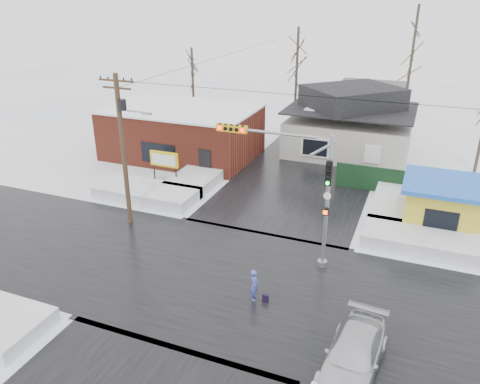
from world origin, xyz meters
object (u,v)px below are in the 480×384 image
at_px(utility_pole, 123,143).
at_px(pedestrian, 254,285).
at_px(marquee_sign, 164,160).
at_px(kiosk, 441,204).
at_px(traffic_signal, 297,180).
at_px(car, 353,356).

bearing_deg(utility_pole, pedestrian, -24.86).
bearing_deg(marquee_sign, kiosk, 1.55).
xyz_separation_m(traffic_signal, marquee_sign, (-11.43, 6.53, -2.62)).
bearing_deg(pedestrian, kiosk, -45.56).
xyz_separation_m(utility_pole, car, (14.56, -7.22, -4.42)).
relative_size(marquee_sign, pedestrian, 1.67).
xyz_separation_m(marquee_sign, pedestrian, (10.72, -10.46, -1.16)).
xyz_separation_m(traffic_signal, car, (4.20, -6.68, -3.85)).
relative_size(utility_pole, marquee_sign, 3.53).
bearing_deg(kiosk, pedestrian, -125.35).
xyz_separation_m(kiosk, pedestrian, (-7.78, -10.97, -0.70)).
bearing_deg(utility_pole, kiosk, 20.44).
relative_size(utility_pole, kiosk, 1.96).
bearing_deg(kiosk, marquee_sign, -178.45).
bearing_deg(pedestrian, marquee_sign, 35.48).
bearing_deg(car, traffic_signal, 126.98).
bearing_deg(pedestrian, car, -129.44).
height_order(traffic_signal, pedestrian, traffic_signal).
height_order(traffic_signal, kiosk, traffic_signal).
height_order(traffic_signal, utility_pole, utility_pole).
xyz_separation_m(marquee_sign, car, (15.63, -13.21, -1.23)).
bearing_deg(car, pedestrian, 155.61).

